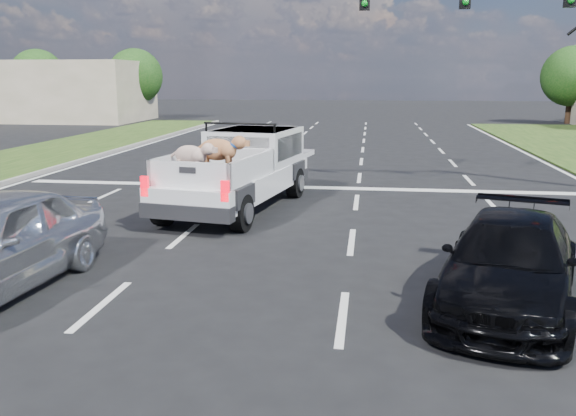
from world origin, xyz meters
name	(u,v)px	position (x,y,z in m)	size (l,w,h in m)	color
ground	(219,312)	(0.00, 0.00, 0.00)	(160.00, 160.00, 0.00)	black
road_markings	(284,212)	(0.00, 6.56, 0.01)	(17.75, 60.00, 0.01)	silver
traffic_signal	(560,23)	(7.20, 10.50, 4.73)	(9.11, 0.31, 7.00)	black
building_left	(75,91)	(-20.00, 36.00, 2.20)	(10.00, 8.00, 4.40)	beige
tree_far_b	(38,76)	(-24.00, 38.00, 3.29)	(4.20, 4.20, 5.40)	#332114
tree_far_c	(135,76)	(-16.00, 38.00, 3.29)	(4.20, 4.20, 5.40)	#332114
tree_far_d	(572,76)	(16.00, 38.00, 3.29)	(4.20, 4.20, 5.40)	#332114
pickup_truck	(240,169)	(-1.17, 6.94, 1.00)	(3.01, 6.00, 2.15)	black
black_coupe	(509,263)	(4.10, 0.83, 0.64)	(1.79, 4.41, 1.28)	black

